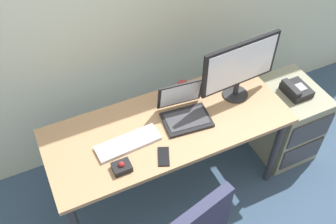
# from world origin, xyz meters

# --- Properties ---
(ground_plane) EXTENTS (8.00, 8.00, 0.00)m
(ground_plane) POSITION_xyz_m (0.00, 0.00, 0.00)
(ground_plane) COLOR #354C66
(desk) EXTENTS (1.62, 0.66, 0.74)m
(desk) POSITION_xyz_m (0.00, 0.00, 0.66)
(desk) COLOR #A77E57
(desk) RESTS_ON ground
(file_cabinet) EXTENTS (0.42, 0.53, 0.65)m
(file_cabinet) POSITION_xyz_m (1.03, -0.03, 0.32)
(file_cabinet) COLOR gray
(file_cabinet) RESTS_ON ground
(desk_phone) EXTENTS (0.17, 0.20, 0.09)m
(desk_phone) POSITION_xyz_m (1.03, -0.04, 0.68)
(desk_phone) COLOR black
(desk_phone) RESTS_ON file_cabinet
(monitor_main) EXTENTS (0.58, 0.18, 0.45)m
(monitor_main) POSITION_xyz_m (0.55, 0.05, 1.00)
(monitor_main) COLOR #262628
(monitor_main) RESTS_ON desk
(keyboard) EXTENTS (0.42, 0.16, 0.03)m
(keyboard) POSITION_xyz_m (-0.30, -0.04, 0.75)
(keyboard) COLOR silver
(keyboard) RESTS_ON desk
(laptop) EXTENTS (0.34, 0.30, 0.24)m
(laptop) POSITION_xyz_m (0.13, 0.02, 0.79)
(laptop) COLOR black
(laptop) RESTS_ON desk
(trackball_mouse) EXTENTS (0.11, 0.09, 0.07)m
(trackball_mouse) POSITION_xyz_m (-0.40, -0.20, 0.76)
(trackball_mouse) COLOR black
(trackball_mouse) RESTS_ON desk
(coffee_mug) EXTENTS (0.09, 0.08, 0.11)m
(coffee_mug) POSITION_xyz_m (0.22, 0.21, 0.79)
(coffee_mug) COLOR maroon
(coffee_mug) RESTS_ON desk
(cell_phone) EXTENTS (0.12, 0.16, 0.01)m
(cell_phone) POSITION_xyz_m (-0.14, -0.23, 0.75)
(cell_phone) COLOR black
(cell_phone) RESTS_ON desk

